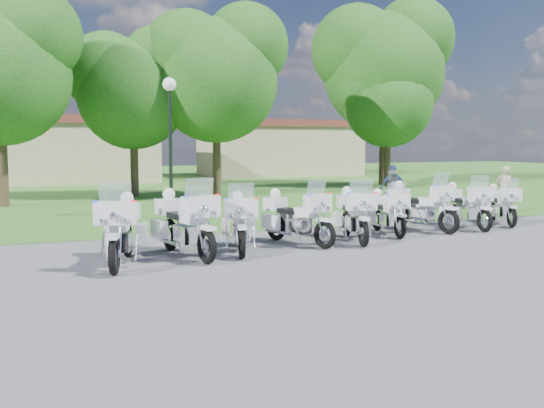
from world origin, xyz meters
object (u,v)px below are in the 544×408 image
object	(u,v)px
lamp_post	(170,113)
motorcycle_8	(501,204)
motorcycle_2	(239,222)
motorcycle_1	(184,222)
bystander_b	(391,193)
bystander_a	(504,190)
motorcycle_7	(465,205)
motorcycle_3	(295,216)
motorcycle_4	(353,214)
motorcycle_0	(122,229)
motorcycle_5	(386,212)
motorcycle_6	(419,205)
bystander_c	(393,188)

from	to	relation	value
lamp_post	motorcycle_8	bearing A→B (deg)	-28.21
motorcycle_2	lamp_post	xyz separation A→B (m)	(-0.25, 6.52, 2.74)
motorcycle_2	lamp_post	world-z (taller)	lamp_post
motorcycle_1	bystander_b	distance (m)	9.45
motorcycle_2	bystander_b	distance (m)	8.24
bystander_a	motorcycle_7	bearing A→B (deg)	55.27
motorcycle_8	motorcycle_7	bearing A→B (deg)	31.38
motorcycle_3	lamp_post	world-z (taller)	lamp_post
motorcycle_4	motorcycle_8	distance (m)	5.91
motorcycle_0	bystander_a	distance (m)	14.32
motorcycle_0	motorcycle_5	bearing A→B (deg)	-152.01
motorcycle_6	motorcycle_7	distance (m)	1.54
motorcycle_0	lamp_post	size ratio (longest dim) A/B	0.55
motorcycle_1	bystander_c	size ratio (longest dim) A/B	1.54
motorcycle_2	bystander_b	size ratio (longest dim) A/B	1.52
motorcycle_4	bystander_b	size ratio (longest dim) A/B	1.52
motorcycle_1	motorcycle_7	xyz separation A→B (m)	(8.68, 1.45, -0.08)
motorcycle_2	bystander_a	distance (m)	11.55
motorcycle_2	motorcycle_8	bearing A→B (deg)	-154.92
bystander_a	motorcycle_8	bearing A→B (deg)	67.62
motorcycle_5	motorcycle_7	xyz separation A→B (m)	(2.82, 0.26, 0.05)
bystander_c	motorcycle_2	bearing A→B (deg)	40.25
motorcycle_6	motorcycle_8	xyz separation A→B (m)	(3.12, 0.24, -0.10)
motorcycle_5	motorcycle_6	bearing A→B (deg)	-157.16
motorcycle_4	bystander_c	distance (m)	6.86
motorcycle_7	motorcycle_0	bearing A→B (deg)	16.53
bystander_a	motorcycle_6	bearing A→B (deg)	45.91
motorcycle_4	motorcycle_8	bearing A→B (deg)	-153.36
motorcycle_7	lamp_post	size ratio (longest dim) A/B	0.51
bystander_c	lamp_post	bearing A→B (deg)	-2.86
motorcycle_4	bystander_b	bearing A→B (deg)	-117.18
motorcycle_5	motorcycle_7	size ratio (longest dim) A/B	0.92
motorcycle_0	bystander_a	world-z (taller)	motorcycle_0
motorcycle_5	lamp_post	size ratio (longest dim) A/B	0.47
motorcycle_2	motorcycle_5	distance (m)	4.65
motorcycle_5	bystander_b	xyz separation A→B (m)	(2.34, 3.51, 0.17)
motorcycle_0	motorcycle_3	world-z (taller)	motorcycle_0
motorcycle_7	bystander_a	world-z (taller)	bystander_a
motorcycle_1	motorcycle_4	bearing A→B (deg)	174.72
motorcycle_5	motorcycle_2	bearing A→B (deg)	21.45
motorcycle_1	motorcycle_8	xyz separation A→B (m)	(10.25, 1.76, -0.14)
motorcycle_3	bystander_c	xyz separation A→B (m)	(6.02, 5.14, 0.17)
motorcycle_8	lamp_post	distance (m)	10.78
motorcycle_2	motorcycle_6	bearing A→B (deg)	-151.95
motorcycle_5	motorcycle_6	world-z (taller)	motorcycle_6
motorcycle_3	lamp_post	distance (m)	6.92
motorcycle_7	lamp_post	xyz separation A→B (m)	(-7.60, 5.23, 2.76)
motorcycle_1	motorcycle_3	distance (m)	2.97
motorcycle_2	motorcycle_8	size ratio (longest dim) A/B	1.15
motorcycle_6	bystander_c	xyz separation A→B (m)	(1.79, 4.22, 0.14)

